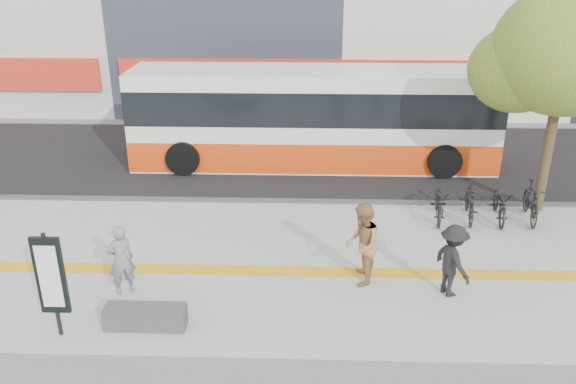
{
  "coord_description": "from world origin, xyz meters",
  "views": [
    {
      "loc": [
        0.52,
        -10.59,
        7.0
      ],
      "look_at": [
        0.11,
        2.0,
        1.67
      ],
      "focal_mm": 35.89,
      "sensor_mm": 36.0,
      "label": 1
    }
  ],
  "objects_px": {
    "pedestrian_tan": "(362,244)",
    "street_tree": "(563,53)",
    "pedestrian_dark": "(452,261)",
    "signboard": "(51,277)",
    "bench": "(146,317)",
    "bus": "(313,120)",
    "seated_woman": "(121,260)"
  },
  "relations": [
    {
      "from": "bus",
      "to": "pedestrian_dark",
      "type": "relative_size",
      "value": 7.5
    },
    {
      "from": "signboard",
      "to": "street_tree",
      "type": "bearing_deg",
      "value": 29.07
    },
    {
      "from": "signboard",
      "to": "bench",
      "type": "bearing_deg",
      "value": 10.81
    },
    {
      "from": "bench",
      "to": "street_tree",
      "type": "height_order",
      "value": "street_tree"
    },
    {
      "from": "signboard",
      "to": "pedestrian_tan",
      "type": "bearing_deg",
      "value": 19.52
    },
    {
      "from": "bench",
      "to": "bus",
      "type": "xyz_separation_m",
      "value": [
        3.35,
        9.7,
        1.29
      ]
    },
    {
      "from": "street_tree",
      "to": "seated_woman",
      "type": "relative_size",
      "value": 3.94
    },
    {
      "from": "street_tree",
      "to": "pedestrian_tan",
      "type": "xyz_separation_m",
      "value": [
        -5.4,
        -4.21,
        -3.49
      ]
    },
    {
      "from": "bench",
      "to": "street_tree",
      "type": "relative_size",
      "value": 0.25
    },
    {
      "from": "pedestrian_tan",
      "to": "street_tree",
      "type": "bearing_deg",
      "value": 131.81
    },
    {
      "from": "bus",
      "to": "pedestrian_tan",
      "type": "distance_m",
      "value": 7.97
    },
    {
      "from": "bench",
      "to": "signboard",
      "type": "bearing_deg",
      "value": -169.19
    },
    {
      "from": "bus",
      "to": "seated_woman",
      "type": "distance_m",
      "value": 9.46
    },
    {
      "from": "bench",
      "to": "bus",
      "type": "bearing_deg",
      "value": 70.92
    },
    {
      "from": "seated_woman",
      "to": "pedestrian_tan",
      "type": "distance_m",
      "value": 5.21
    },
    {
      "from": "street_tree",
      "to": "seated_woman",
      "type": "height_order",
      "value": "street_tree"
    },
    {
      "from": "signboard",
      "to": "pedestrian_dark",
      "type": "height_order",
      "value": "signboard"
    },
    {
      "from": "pedestrian_tan",
      "to": "pedestrian_dark",
      "type": "relative_size",
      "value": 1.16
    },
    {
      "from": "pedestrian_tan",
      "to": "signboard",
      "type": "bearing_deg",
      "value": -66.57
    },
    {
      "from": "bus",
      "to": "pedestrian_tan",
      "type": "relative_size",
      "value": 6.47
    },
    {
      "from": "street_tree",
      "to": "pedestrian_tan",
      "type": "distance_m",
      "value": 7.68
    },
    {
      "from": "signboard",
      "to": "pedestrian_dark",
      "type": "xyz_separation_m",
      "value": [
        7.87,
        1.7,
        -0.47
      ]
    },
    {
      "from": "signboard",
      "to": "bus",
      "type": "distance_m",
      "value": 11.17
    },
    {
      "from": "pedestrian_tan",
      "to": "bench",
      "type": "bearing_deg",
      "value": -63.59
    },
    {
      "from": "pedestrian_dark",
      "to": "signboard",
      "type": "bearing_deg",
      "value": 78.2
    },
    {
      "from": "seated_woman",
      "to": "bench",
      "type": "bearing_deg",
      "value": 89.12
    },
    {
      "from": "bench",
      "to": "signboard",
      "type": "distance_m",
      "value": 1.94
    },
    {
      "from": "bench",
      "to": "street_tree",
      "type": "bearing_deg",
      "value": 31.62
    },
    {
      "from": "bus",
      "to": "seated_woman",
      "type": "relative_size",
      "value": 7.65
    },
    {
      "from": "bench",
      "to": "signboard",
      "type": "relative_size",
      "value": 0.73
    },
    {
      "from": "street_tree",
      "to": "bus",
      "type": "xyz_separation_m",
      "value": [
        -6.43,
        3.68,
        -2.92
      ]
    },
    {
      "from": "street_tree",
      "to": "pedestrian_dark",
      "type": "relative_size",
      "value": 3.86
    }
  ]
}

